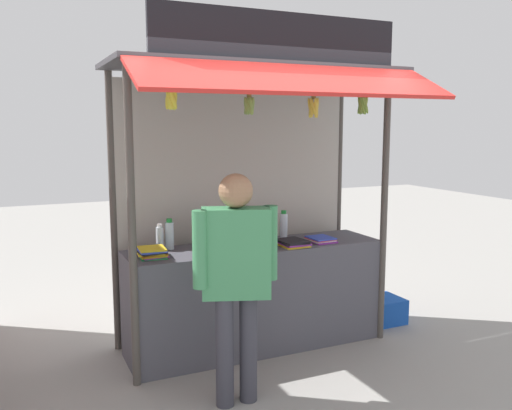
{
  "coord_description": "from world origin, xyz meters",
  "views": [
    {
      "loc": [
        -1.9,
        -4.17,
        1.92
      ],
      "look_at": [
        0.0,
        0.0,
        1.25
      ],
      "focal_mm": 38.46,
      "sensor_mm": 36.0,
      "label": 1
    }
  ],
  "objects_px": {
    "water_bottle_mid_left": "(219,228)",
    "magazine_stack_rear_center": "(293,243)",
    "water_bottle_left": "(214,232)",
    "banana_bunch_rightmost": "(171,99)",
    "magazine_stack_far_right": "(152,253)",
    "water_bottle_mid_right": "(170,235)",
    "banana_bunch_inner_right": "(249,105)",
    "magazine_stack_back_left": "(252,243)",
    "vendor_person": "(236,268)",
    "water_bottle_right": "(284,225)",
    "water_bottle_far_left": "(160,238)",
    "banana_bunch_leftmost": "(363,104)",
    "banana_bunch_inner_left": "(314,107)",
    "magazine_stack_front_right": "(321,239)",
    "plastic_crate": "(383,310)"
  },
  "relations": [
    {
      "from": "water_bottle_mid_right",
      "to": "magazine_stack_rear_center",
      "type": "xyz_separation_m",
      "value": [
        0.99,
        -0.31,
        -0.09
      ]
    },
    {
      "from": "magazine_stack_front_right",
      "to": "banana_bunch_inner_right",
      "type": "bearing_deg",
      "value": -160.03
    },
    {
      "from": "magazine_stack_far_right",
      "to": "banana_bunch_rightmost",
      "type": "height_order",
      "value": "banana_bunch_rightmost"
    },
    {
      "from": "magazine_stack_far_right",
      "to": "water_bottle_mid_right",
      "type": "bearing_deg",
      "value": 47.13
    },
    {
      "from": "water_bottle_far_left",
      "to": "magazine_stack_back_left",
      "type": "relative_size",
      "value": 0.75
    },
    {
      "from": "banana_bunch_inner_right",
      "to": "vendor_person",
      "type": "relative_size",
      "value": 0.17
    },
    {
      "from": "banana_bunch_rightmost",
      "to": "water_bottle_mid_left",
      "type": "bearing_deg",
      "value": 45.53
    },
    {
      "from": "water_bottle_mid_left",
      "to": "water_bottle_right",
      "type": "bearing_deg",
      "value": 2.5
    },
    {
      "from": "vendor_person",
      "to": "water_bottle_right",
      "type": "bearing_deg",
      "value": 69.18
    },
    {
      "from": "water_bottle_right",
      "to": "banana_bunch_leftmost",
      "type": "bearing_deg",
      "value": -55.23
    },
    {
      "from": "water_bottle_right",
      "to": "plastic_crate",
      "type": "bearing_deg",
      "value": -9.88
    },
    {
      "from": "water_bottle_right",
      "to": "magazine_stack_far_right",
      "type": "xyz_separation_m",
      "value": [
        -1.29,
        -0.26,
        -0.08
      ]
    },
    {
      "from": "water_bottle_left",
      "to": "banana_bunch_leftmost",
      "type": "height_order",
      "value": "banana_bunch_leftmost"
    },
    {
      "from": "water_bottle_left",
      "to": "banana_bunch_inner_left",
      "type": "height_order",
      "value": "banana_bunch_inner_left"
    },
    {
      "from": "magazine_stack_rear_center",
      "to": "magazine_stack_back_left",
      "type": "height_order",
      "value": "magazine_stack_back_left"
    },
    {
      "from": "water_bottle_mid_right",
      "to": "water_bottle_left",
      "type": "relative_size",
      "value": 0.9
    },
    {
      "from": "water_bottle_mid_left",
      "to": "water_bottle_mid_right",
      "type": "distance_m",
      "value": 0.44
    },
    {
      "from": "magazine_stack_front_right",
      "to": "banana_bunch_leftmost",
      "type": "xyz_separation_m",
      "value": [
        0.19,
        -0.3,
        1.17
      ]
    },
    {
      "from": "magazine_stack_far_right",
      "to": "plastic_crate",
      "type": "relative_size",
      "value": 0.74
    },
    {
      "from": "magazine_stack_front_right",
      "to": "banana_bunch_rightmost",
      "type": "distance_m",
      "value": 1.87
    },
    {
      "from": "banana_bunch_inner_right",
      "to": "plastic_crate",
      "type": "height_order",
      "value": "banana_bunch_inner_right"
    },
    {
      "from": "water_bottle_far_left",
      "to": "magazine_stack_rear_center",
      "type": "height_order",
      "value": "water_bottle_far_left"
    },
    {
      "from": "magazine_stack_far_right",
      "to": "vendor_person",
      "type": "distance_m",
      "value": 0.88
    },
    {
      "from": "water_bottle_left",
      "to": "plastic_crate",
      "type": "distance_m",
      "value": 1.97
    },
    {
      "from": "magazine_stack_rear_center",
      "to": "magazine_stack_front_right",
      "type": "relative_size",
      "value": 1.12
    },
    {
      "from": "banana_bunch_leftmost",
      "to": "plastic_crate",
      "type": "distance_m",
      "value": 2.1
    },
    {
      "from": "water_bottle_mid_right",
      "to": "magazine_stack_back_left",
      "type": "bearing_deg",
      "value": -15.89
    },
    {
      "from": "plastic_crate",
      "to": "water_bottle_mid_right",
      "type": "bearing_deg",
      "value": 176.04
    },
    {
      "from": "banana_bunch_rightmost",
      "to": "banana_bunch_inner_left",
      "type": "relative_size",
      "value": 0.83
    },
    {
      "from": "magazine_stack_back_left",
      "to": "vendor_person",
      "type": "xyz_separation_m",
      "value": [
        -0.49,
        -0.83,
        0.04
      ]
    },
    {
      "from": "banana_bunch_inner_right",
      "to": "vendor_person",
      "type": "distance_m",
      "value": 1.23
    },
    {
      "from": "water_bottle_right",
      "to": "banana_bunch_inner_left",
      "type": "bearing_deg",
      "value": -94.98
    },
    {
      "from": "banana_bunch_inner_right",
      "to": "water_bottle_mid_right",
      "type": "bearing_deg",
      "value": 130.12
    },
    {
      "from": "banana_bunch_inner_left",
      "to": "plastic_crate",
      "type": "height_order",
      "value": "banana_bunch_inner_left"
    },
    {
      "from": "water_bottle_mid_right",
      "to": "magazine_stack_front_right",
      "type": "xyz_separation_m",
      "value": [
        1.3,
        -0.26,
        -0.1
      ]
    },
    {
      "from": "water_bottle_far_left",
      "to": "magazine_stack_front_right",
      "type": "bearing_deg",
      "value": -10.08
    },
    {
      "from": "water_bottle_left",
      "to": "banana_bunch_rightmost",
      "type": "distance_m",
      "value": 1.25
    },
    {
      "from": "banana_bunch_inner_left",
      "to": "vendor_person",
      "type": "bearing_deg",
      "value": -151.71
    },
    {
      "from": "water_bottle_mid_right",
      "to": "plastic_crate",
      "type": "bearing_deg",
      "value": -3.96
    },
    {
      "from": "banana_bunch_inner_right",
      "to": "magazine_stack_back_left",
      "type": "bearing_deg",
      "value": 62.84
    },
    {
      "from": "banana_bunch_inner_right",
      "to": "magazine_stack_rear_center",
      "type": "bearing_deg",
      "value": 26.08
    },
    {
      "from": "water_bottle_left",
      "to": "water_bottle_right",
      "type": "bearing_deg",
      "value": 11.11
    },
    {
      "from": "water_bottle_mid_left",
      "to": "water_bottle_left",
      "type": "xyz_separation_m",
      "value": [
        -0.09,
        -0.12,
        -0.01
      ]
    },
    {
      "from": "banana_bunch_rightmost",
      "to": "vendor_person",
      "type": "distance_m",
      "value": 1.26
    },
    {
      "from": "magazine_stack_rear_center",
      "to": "banana_bunch_leftmost",
      "type": "distance_m",
      "value": 1.29
    },
    {
      "from": "banana_bunch_rightmost",
      "to": "plastic_crate",
      "type": "bearing_deg",
      "value": 10.62
    },
    {
      "from": "water_bottle_mid_left",
      "to": "magazine_stack_rear_center",
      "type": "distance_m",
      "value": 0.65
    },
    {
      "from": "magazine_stack_rear_center",
      "to": "plastic_crate",
      "type": "xyz_separation_m",
      "value": [
        1.1,
        0.16,
        -0.8
      ]
    },
    {
      "from": "water_bottle_right",
      "to": "water_bottle_far_left",
      "type": "relative_size",
      "value": 1.14
    },
    {
      "from": "magazine_stack_front_right",
      "to": "banana_bunch_leftmost",
      "type": "distance_m",
      "value": 1.22
    }
  ]
}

